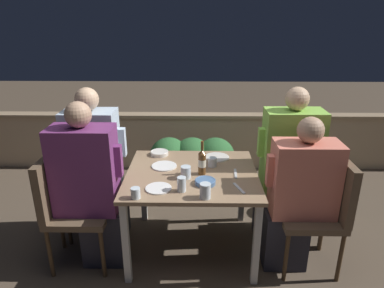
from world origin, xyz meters
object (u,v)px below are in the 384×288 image
(person_blue_shirt, at_px, (98,166))
(person_coral_top, at_px, (298,196))
(chair_left_near, at_px, (66,200))
(chair_right_far, at_px, (308,181))
(person_green_blouse, at_px, (286,167))
(beer_bottle, at_px, (202,162))
(potted_plant, at_px, (328,176))
(chair_right_near, at_px, (324,203))
(chair_left_far, at_px, (76,180))
(person_purple_stripe, at_px, (91,187))

(person_blue_shirt, xyz_separation_m, person_coral_top, (1.62, -0.37, -0.07))
(chair_left_near, height_order, chair_right_far, same)
(chair_left_near, bearing_deg, person_green_blouse, 11.19)
(beer_bottle, height_order, potted_plant, beer_bottle)
(person_blue_shirt, distance_m, potted_plant, 2.22)
(chair_right_far, distance_m, beer_bottle, 0.98)
(chair_right_near, bearing_deg, beer_bottle, 169.32)
(chair_left_far, relative_size, person_blue_shirt, 0.67)
(potted_plant, bearing_deg, chair_right_near, -112.97)
(person_coral_top, height_order, potted_plant, person_coral_top)
(person_blue_shirt, bearing_deg, person_green_blouse, 0.11)
(chair_left_near, xyz_separation_m, potted_plant, (2.32, 0.77, -0.15))
(chair_left_far, height_order, beer_bottle, beer_bottle)
(person_green_blouse, distance_m, beer_bottle, 0.76)
(beer_bottle, bearing_deg, potted_plant, 25.77)
(chair_left_near, bearing_deg, beer_bottle, 8.55)
(potted_plant, bearing_deg, chair_right_far, -129.25)
(person_coral_top, bearing_deg, person_green_blouse, 90.58)
(chair_left_far, distance_m, person_blue_shirt, 0.24)
(beer_bottle, distance_m, potted_plant, 1.46)
(chair_left_far, bearing_deg, person_blue_shirt, -0.00)
(chair_left_near, relative_size, person_purple_stripe, 0.69)
(chair_right_near, distance_m, chair_right_far, 0.37)
(chair_left_far, bearing_deg, chair_right_far, 0.09)
(chair_right_near, bearing_deg, chair_right_far, 91.27)
(chair_left_far, xyz_separation_m, person_green_blouse, (1.81, 0.00, 0.13))
(person_blue_shirt, height_order, person_coral_top, person_blue_shirt)
(person_purple_stripe, relative_size, person_coral_top, 1.08)
(chair_right_near, distance_m, potted_plant, 0.87)
(person_purple_stripe, relative_size, beer_bottle, 4.82)
(chair_left_far, distance_m, chair_right_near, 2.06)
(chair_right_far, relative_size, beer_bottle, 3.31)
(chair_right_near, distance_m, person_coral_top, 0.22)
(person_green_blouse, xyz_separation_m, potted_plant, (0.54, 0.42, -0.29))
(chair_left_near, relative_size, person_coral_top, 0.74)
(chair_left_far, xyz_separation_m, person_blue_shirt, (0.20, -0.00, 0.13))
(chair_left_far, xyz_separation_m, potted_plant, (2.36, 0.42, -0.15))
(person_purple_stripe, distance_m, beer_bottle, 0.88)
(person_green_blouse, bearing_deg, chair_right_far, 0.00)
(chair_left_near, xyz_separation_m, person_coral_top, (1.78, -0.02, 0.06))
(person_green_blouse, bearing_deg, person_purple_stripe, -167.40)
(person_green_blouse, bearing_deg, chair_left_far, -179.90)
(person_coral_top, xyz_separation_m, chair_right_far, (0.20, 0.37, -0.06))
(person_purple_stripe, distance_m, chair_left_far, 0.44)
(beer_bottle, bearing_deg, person_purple_stripe, -169.44)
(chair_left_far, distance_m, person_coral_top, 1.86)
(person_purple_stripe, height_order, person_green_blouse, person_green_blouse)
(chair_left_near, height_order, chair_left_far, same)
(chair_left_near, xyz_separation_m, person_purple_stripe, (0.20, 0.00, 0.11))
(chair_left_far, bearing_deg, person_green_blouse, 0.10)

